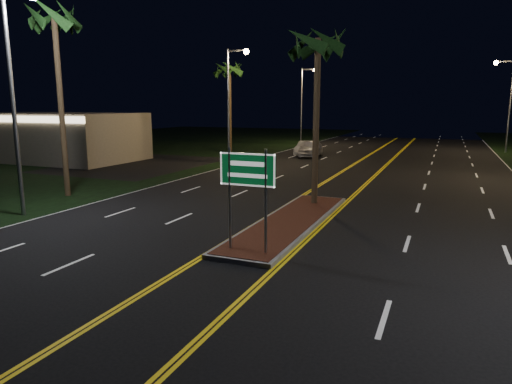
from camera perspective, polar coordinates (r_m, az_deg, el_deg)
The scene contains 14 objects.
ground at distance 12.03m, azimuth -6.53°, elevation -11.78°, with size 120.00×120.00×0.00m, color black.
grass_left at distance 49.83m, azimuth -22.97°, elevation 4.58°, with size 40.00×110.00×0.01m, color black.
median_island at distance 18.13m, azimuth 4.31°, elevation -3.71°, with size 2.25×10.25×0.17m.
highway_sign at distance 13.80m, azimuth -1.08°, elevation 1.60°, with size 1.80×0.08×3.20m.
commercial_building at distance 43.34m, azimuth -24.15°, elevation 6.36°, with size 15.00×8.12×4.00m.
streetlight_left_near at distance 21.16m, azimuth -27.65°, elevation 12.41°, with size 1.91×0.44×9.00m.
streetlight_left_mid at distance 37.34m, azimuth -2.95°, elevation 12.33°, with size 1.91×0.44×9.00m.
streetlight_left_far at distance 56.05m, azimuth 6.10°, elevation 11.74°, with size 1.91×0.44×9.00m.
streetlight_right_far at distance 51.94m, azimuth 28.86°, elevation 10.59°, with size 1.91×0.44×9.00m.
palm_median at distance 21.08m, azimuth 7.76°, elevation 17.94°, with size 2.40×2.40×8.30m.
palm_left_near at distance 25.55m, azimuth -23.91°, elevation 19.05°, with size 2.40×2.40×9.80m.
palm_left_far at distance 42.00m, azimuth -3.33°, elevation 15.00°, with size 2.40×2.40×8.80m.
car_near at distance 42.38m, azimuth 6.86°, elevation 5.64°, with size 2.31×5.38×1.79m, color silver.
car_far at distance 43.60m, azimuth 6.28°, elevation 5.62°, with size 1.97×4.60×1.53m, color #B7BAC2.
Camera 1 is at (5.49, -9.67, 4.59)m, focal length 32.00 mm.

